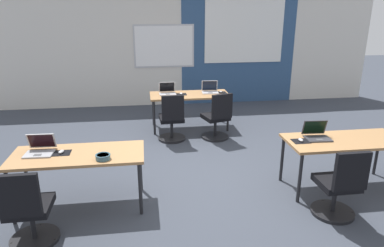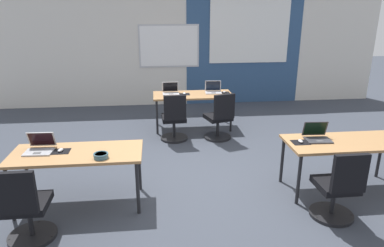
{
  "view_description": "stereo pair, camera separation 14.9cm",
  "coord_description": "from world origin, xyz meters",
  "px_view_note": "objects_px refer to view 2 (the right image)",
  "views": [
    {
      "loc": [
        -0.91,
        -4.71,
        2.44
      ],
      "look_at": [
        -0.24,
        0.11,
        0.8
      ],
      "focal_mm": 32.98,
      "sensor_mm": 36.0,
      "label": 1
    },
    {
      "loc": [
        -0.76,
        -4.73,
        2.44
      ],
      "look_at": [
        -0.24,
        0.11,
        0.8
      ],
      "focal_mm": 32.98,
      "sensor_mm": 36.0,
      "label": 2
    }
  ],
  "objects_px": {
    "chair_far_left": "(174,121)",
    "mouse_near_left_end": "(61,150)",
    "desk_far_center": "(193,97)",
    "laptop_near_left_end": "(40,147)",
    "mouse_far_left": "(184,93)",
    "mouse_far_right": "(224,92)",
    "chair_near_right_inner": "(338,191)",
    "laptop_far_right": "(213,90)",
    "snack_bowl": "(101,155)",
    "laptop_far_left": "(171,91)",
    "laptop_near_right_inner": "(317,136)",
    "desk_near_right": "(345,145)",
    "chair_near_left_end": "(26,211)",
    "desk_near_left": "(77,157)",
    "mouse_near_right_inner": "(301,141)",
    "chair_far_right": "(220,120)"
  },
  "relations": [
    {
      "from": "mouse_far_right",
      "to": "mouse_near_right_inner",
      "type": "distance_m",
      "value": 2.87
    },
    {
      "from": "mouse_far_left",
      "to": "laptop_near_left_end",
      "type": "height_order",
      "value": "laptop_near_left_end"
    },
    {
      "from": "laptop_near_left_end",
      "to": "mouse_near_left_end",
      "type": "bearing_deg",
      "value": -7.03
    },
    {
      "from": "chair_near_right_inner",
      "to": "laptop_near_left_end",
      "type": "bearing_deg",
      "value": -12.94
    },
    {
      "from": "chair_far_left",
      "to": "mouse_near_left_end",
      "type": "xyz_separation_m",
      "value": [
        -1.53,
        -2.07,
        0.36
      ]
    },
    {
      "from": "desk_near_left",
      "to": "laptop_near_right_inner",
      "type": "bearing_deg",
      "value": 1.78
    },
    {
      "from": "desk_near_left",
      "to": "laptop_far_right",
      "type": "relative_size",
      "value": 4.57
    },
    {
      "from": "mouse_far_right",
      "to": "chair_near_right_inner",
      "type": "relative_size",
      "value": 0.12
    },
    {
      "from": "laptop_far_left",
      "to": "laptop_far_right",
      "type": "relative_size",
      "value": 0.96
    },
    {
      "from": "mouse_near_right_inner",
      "to": "desk_near_left",
      "type": "bearing_deg",
      "value": -179.73
    },
    {
      "from": "desk_far_center",
      "to": "snack_bowl",
      "type": "relative_size",
      "value": 9.01
    },
    {
      "from": "laptop_far_right",
      "to": "desk_far_center",
      "type": "bearing_deg",
      "value": -163.29
    },
    {
      "from": "chair_near_right_inner",
      "to": "laptop_near_left_end",
      "type": "distance_m",
      "value": 3.64
    },
    {
      "from": "desk_near_right",
      "to": "mouse_near_left_end",
      "type": "bearing_deg",
      "value": 179.36
    },
    {
      "from": "laptop_far_left",
      "to": "laptop_near_left_end",
      "type": "bearing_deg",
      "value": -123.1
    },
    {
      "from": "chair_far_right",
      "to": "mouse_near_left_end",
      "type": "xyz_separation_m",
      "value": [
        -2.38,
        -2.05,
        0.36
      ]
    },
    {
      "from": "laptop_near_right_inner",
      "to": "snack_bowl",
      "type": "height_order",
      "value": "laptop_near_right_inner"
    },
    {
      "from": "laptop_far_left",
      "to": "chair_far_right",
      "type": "height_order",
      "value": "laptop_far_left"
    },
    {
      "from": "desk_near_right",
      "to": "laptop_near_right_inner",
      "type": "bearing_deg",
      "value": 165.01
    },
    {
      "from": "desk_far_center",
      "to": "laptop_near_left_end",
      "type": "height_order",
      "value": "laptop_near_left_end"
    },
    {
      "from": "laptop_near_right_inner",
      "to": "laptop_near_left_end",
      "type": "bearing_deg",
      "value": -176.8
    },
    {
      "from": "desk_near_right",
      "to": "mouse_far_left",
      "type": "bearing_deg",
      "value": 124.46
    },
    {
      "from": "laptop_far_left",
      "to": "snack_bowl",
      "type": "xyz_separation_m",
      "value": [
        -0.98,
        -3.1,
        -0.01
      ]
    },
    {
      "from": "mouse_near_right_inner",
      "to": "chair_far_right",
      "type": "bearing_deg",
      "value": 108.5
    },
    {
      "from": "chair_far_left",
      "to": "chair_near_right_inner",
      "type": "xyz_separation_m",
      "value": [
        1.75,
        -2.8,
        0.0
      ]
    },
    {
      "from": "mouse_far_left",
      "to": "desk_near_left",
      "type": "bearing_deg",
      "value": -119.34
    },
    {
      "from": "desk_near_right",
      "to": "mouse_far_right",
      "type": "relative_size",
      "value": 14.13
    },
    {
      "from": "desk_near_left",
      "to": "laptop_far_left",
      "type": "relative_size",
      "value": 4.77
    },
    {
      "from": "desk_near_left",
      "to": "mouse_far_right",
      "type": "relative_size",
      "value": 14.13
    },
    {
      "from": "laptop_far_left",
      "to": "chair_near_right_inner",
      "type": "height_order",
      "value": "laptop_far_left"
    },
    {
      "from": "chair_far_left",
      "to": "laptop_near_left_end",
      "type": "distance_m",
      "value": 2.73
    },
    {
      "from": "desk_near_left",
      "to": "desk_near_right",
      "type": "bearing_deg",
      "value": 0.0
    },
    {
      "from": "laptop_far_left",
      "to": "snack_bowl",
      "type": "height_order",
      "value": "laptop_far_left"
    },
    {
      "from": "mouse_far_right",
      "to": "desk_near_right",
      "type": "bearing_deg",
      "value": -69.0
    },
    {
      "from": "desk_far_center",
      "to": "chair_near_right_inner",
      "type": "distance_m",
      "value": 3.74
    },
    {
      "from": "mouse_far_left",
      "to": "laptop_near_right_inner",
      "type": "xyz_separation_m",
      "value": [
        1.56,
        -2.71,
        0.03
      ]
    },
    {
      "from": "mouse_near_left_end",
      "to": "snack_bowl",
      "type": "relative_size",
      "value": 0.62
    },
    {
      "from": "laptop_far_left",
      "to": "laptop_far_right",
      "type": "xyz_separation_m",
      "value": [
        0.88,
        0.0,
        0.0
      ]
    },
    {
      "from": "snack_bowl",
      "to": "chair_near_left_end",
      "type": "bearing_deg",
      "value": -144.81
    },
    {
      "from": "mouse_far_right",
      "to": "chair_near_left_end",
      "type": "xyz_separation_m",
      "value": [
        -2.82,
        -3.58,
        -0.36
      ]
    },
    {
      "from": "desk_far_center",
      "to": "mouse_far_right",
      "type": "distance_m",
      "value": 0.66
    },
    {
      "from": "desk_near_left",
      "to": "snack_bowl",
      "type": "relative_size",
      "value": 9.01
    },
    {
      "from": "desk_near_left",
      "to": "chair_near_right_inner",
      "type": "xyz_separation_m",
      "value": [
        3.08,
        -0.68,
        -0.28
      ]
    },
    {
      "from": "mouse_far_right",
      "to": "desk_near_left",
      "type": "bearing_deg",
      "value": -130.23
    },
    {
      "from": "desk_near_left",
      "to": "mouse_near_left_end",
      "type": "distance_m",
      "value": 0.22
    },
    {
      "from": "desk_near_left",
      "to": "desk_far_center",
      "type": "height_order",
      "value": "same"
    },
    {
      "from": "laptop_near_left_end",
      "to": "desk_near_right",
      "type": "bearing_deg",
      "value": 1.0
    },
    {
      "from": "laptop_far_right",
      "to": "snack_bowl",
      "type": "xyz_separation_m",
      "value": [
        -1.86,
        -3.11,
        -0.02
      ]
    },
    {
      "from": "mouse_far_left",
      "to": "mouse_far_right",
      "type": "distance_m",
      "value": 0.83
    },
    {
      "from": "chair_far_left",
      "to": "mouse_far_right",
      "type": "bearing_deg",
      "value": -148.19
    }
  ]
}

